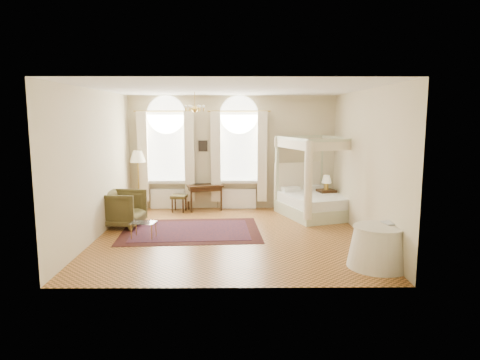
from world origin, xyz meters
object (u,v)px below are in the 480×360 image
object	(u,v)px
nightstand	(326,201)
coffee_table	(144,224)
stool	(179,198)
writing_desk	(205,188)
side_table	(378,247)
armchair	(122,209)
floor_lamp	(138,160)
canopy_bed	(315,198)

from	to	relation	value
nightstand	coffee_table	world-z (taller)	nightstand
nightstand	stool	world-z (taller)	nightstand
writing_desk	coffee_table	size ratio (longest dim) A/B	1.91
nightstand	writing_desk	bearing A→B (deg)	174.15
writing_desk	coffee_table	xyz separation A→B (m)	(-1.16, -2.87, -0.31)
writing_desk	stool	world-z (taller)	writing_desk
stool	coffee_table	distance (m)	2.71
coffee_table	side_table	xyz separation A→B (m)	(4.66, -1.88, 0.04)
armchair	floor_lamp	distance (m)	2.11
canopy_bed	writing_desk	distance (m)	3.17
stool	coffee_table	size ratio (longest dim) A/B	0.82
writing_desk	side_table	distance (m)	5.90
canopy_bed	coffee_table	xyz separation A→B (m)	(-4.23, -2.09, -0.16)
canopy_bed	floor_lamp	distance (m)	5.13
writing_desk	armchair	size ratio (longest dim) A/B	1.13
canopy_bed	floor_lamp	bearing A→B (deg)	171.08
coffee_table	side_table	world-z (taller)	side_table
nightstand	armchair	distance (m)	5.56
stool	floor_lamp	world-z (taller)	floor_lamp
stool	floor_lamp	xyz separation A→B (m)	(-1.18, 0.20, 1.08)
writing_desk	side_table	xyz separation A→B (m)	(3.49, -4.75, -0.27)
nightstand	coffee_table	xyz separation A→B (m)	(-4.62, -2.52, 0.00)
canopy_bed	writing_desk	xyz separation A→B (m)	(-3.07, 0.78, 0.15)
stool	coffee_table	xyz separation A→B (m)	(-0.44, -2.68, -0.07)
side_table	canopy_bed	bearing A→B (deg)	96.11
armchair	side_table	distance (m)	6.13
coffee_table	canopy_bed	bearing A→B (deg)	26.30
nightstand	coffee_table	bearing A→B (deg)	-151.39
writing_desk	floor_lamp	xyz separation A→B (m)	(-1.91, 0.00, 0.84)
armchair	coffee_table	xyz separation A→B (m)	(0.74, -1.03, -0.12)
writing_desk	stool	size ratio (longest dim) A/B	2.32
nightstand	floor_lamp	xyz separation A→B (m)	(-5.36, 0.35, 1.15)
coffee_table	writing_desk	bearing A→B (deg)	67.96
armchair	nightstand	bearing A→B (deg)	-66.73
writing_desk	armchair	world-z (taller)	armchair
writing_desk	floor_lamp	world-z (taller)	floor_lamp
canopy_bed	coffee_table	size ratio (longest dim) A/B	4.12
writing_desk	coffee_table	world-z (taller)	writing_desk
canopy_bed	writing_desk	bearing A→B (deg)	165.73
floor_lamp	side_table	distance (m)	7.28
canopy_bed	nightstand	world-z (taller)	canopy_bed
canopy_bed	stool	distance (m)	3.84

